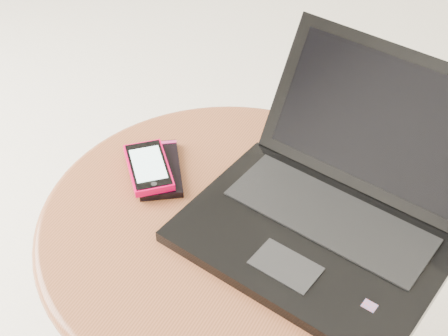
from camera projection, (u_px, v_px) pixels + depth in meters
The scene contains 4 objects.
table at pixel (229, 262), 1.00m from camera, with size 0.56×0.56×0.44m.
laptop at pixel (332, 205), 0.90m from camera, with size 0.40×0.40×0.20m.
phone_black at pixel (159, 169), 1.01m from camera, with size 0.12×0.14×0.01m.
phone_pink at pixel (148, 167), 0.99m from camera, with size 0.12×0.12×0.01m.
Camera 1 is at (0.37, -0.59, 1.12)m, focal length 52.66 mm.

